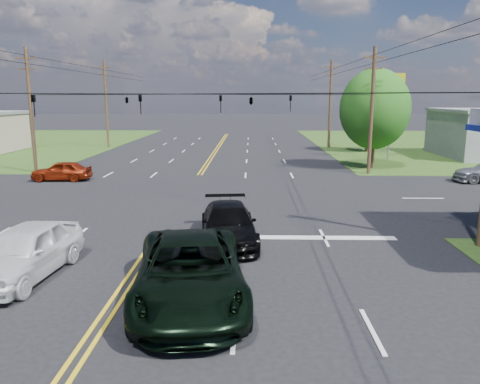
{
  "coord_description": "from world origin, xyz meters",
  "views": [
    {
      "loc": [
        3.91,
        -14.98,
        5.83
      ],
      "look_at": [
        3.41,
        6.0,
        1.56
      ],
      "focal_mm": 35.0,
      "sensor_mm": 36.0,
      "label": 1
    }
  ],
  "objects_px": {
    "pole_nw": "(31,109)",
    "pole_ne": "(372,109)",
    "pole_right_far": "(330,103)",
    "suv_black": "(228,224)",
    "pole_left_far": "(106,103)",
    "pickup_white": "(24,251)",
    "tree_right_a": "(375,109)",
    "tree_right_b": "(369,112)",
    "pickup_dkgreen": "(190,271)"
  },
  "relations": [
    {
      "from": "pole_nw",
      "to": "pole_ne",
      "type": "bearing_deg",
      "value": 0.0
    },
    {
      "from": "pole_right_far",
      "to": "suv_black",
      "type": "bearing_deg",
      "value": -105.26
    },
    {
      "from": "pole_left_far",
      "to": "pole_nw",
      "type": "bearing_deg",
      "value": -90.0
    },
    {
      "from": "pole_nw",
      "to": "pickup_white",
      "type": "relative_size",
      "value": 1.85
    },
    {
      "from": "tree_right_a",
      "to": "tree_right_b",
      "type": "xyz_separation_m",
      "value": [
        2.5,
        12.0,
        -0.65
      ]
    },
    {
      "from": "pole_ne",
      "to": "tree_right_a",
      "type": "relative_size",
      "value": 1.16
    },
    {
      "from": "pole_left_far",
      "to": "suv_black",
      "type": "xyz_separation_m",
      "value": [
        16.0,
        -36.66,
        -4.4
      ]
    },
    {
      "from": "pole_left_far",
      "to": "pole_right_far",
      "type": "distance_m",
      "value": 26.0
    },
    {
      "from": "tree_right_b",
      "to": "tree_right_a",
      "type": "bearing_deg",
      "value": -101.77
    },
    {
      "from": "pole_nw",
      "to": "pickup_white",
      "type": "xyz_separation_m",
      "value": [
        9.5,
        -21.56,
        -4.04
      ]
    },
    {
      "from": "tree_right_a",
      "to": "pickup_dkgreen",
      "type": "height_order",
      "value": "tree_right_a"
    },
    {
      "from": "pole_left_far",
      "to": "tree_right_b",
      "type": "distance_m",
      "value": 29.79
    },
    {
      "from": "pole_nw",
      "to": "tree_right_a",
      "type": "distance_m",
      "value": 27.17
    },
    {
      "from": "pole_nw",
      "to": "suv_black",
      "type": "distance_m",
      "value": 24.19
    },
    {
      "from": "tree_right_b",
      "to": "suv_black",
      "type": "xyz_separation_m",
      "value": [
        -13.5,
        -32.66,
        -3.45
      ]
    },
    {
      "from": "pole_nw",
      "to": "pole_right_far",
      "type": "height_order",
      "value": "pole_right_far"
    },
    {
      "from": "pole_nw",
      "to": "pole_right_far",
      "type": "relative_size",
      "value": 0.95
    },
    {
      "from": "tree_right_b",
      "to": "pickup_dkgreen",
      "type": "distance_m",
      "value": 41.06
    },
    {
      "from": "tree_right_a",
      "to": "suv_black",
      "type": "xyz_separation_m",
      "value": [
        -11.0,
        -20.66,
        -4.1
      ]
    },
    {
      "from": "pole_ne",
      "to": "pole_left_far",
      "type": "xyz_separation_m",
      "value": [
        -26.0,
        19.0,
        0.25
      ]
    },
    {
      "from": "pole_right_far",
      "to": "tree_right_b",
      "type": "relative_size",
      "value": 1.41
    },
    {
      "from": "tree_right_a",
      "to": "pole_ne",
      "type": "bearing_deg",
      "value": -108.43
    },
    {
      "from": "pickup_dkgreen",
      "to": "pole_nw",
      "type": "bearing_deg",
      "value": 116.11
    },
    {
      "from": "pole_left_far",
      "to": "pole_right_far",
      "type": "bearing_deg",
      "value": 0.0
    },
    {
      "from": "pole_nw",
      "to": "pickup_dkgreen",
      "type": "relative_size",
      "value": 1.42
    },
    {
      "from": "pole_left_far",
      "to": "tree_right_a",
      "type": "distance_m",
      "value": 31.39
    },
    {
      "from": "pole_right_far",
      "to": "tree_right_b",
      "type": "bearing_deg",
      "value": -48.81
    },
    {
      "from": "pole_nw",
      "to": "tree_right_a",
      "type": "xyz_separation_m",
      "value": [
        27.0,
        3.0,
        -0.05
      ]
    },
    {
      "from": "pole_ne",
      "to": "pole_right_far",
      "type": "height_order",
      "value": "pole_right_far"
    },
    {
      "from": "pole_ne",
      "to": "suv_black",
      "type": "bearing_deg",
      "value": -119.52
    },
    {
      "from": "pole_ne",
      "to": "tree_right_b",
      "type": "distance_m",
      "value": 15.42
    },
    {
      "from": "pole_nw",
      "to": "pickup_dkgreen",
      "type": "xyz_separation_m",
      "value": [
        15.17,
        -23.34,
        -3.99
      ]
    },
    {
      "from": "suv_black",
      "to": "pickup_dkgreen",
      "type": "bearing_deg",
      "value": -104.42
    },
    {
      "from": "pole_left_far",
      "to": "suv_black",
      "type": "distance_m",
      "value": 40.24
    },
    {
      "from": "pole_right_far",
      "to": "pickup_dkgreen",
      "type": "relative_size",
      "value": 1.5
    },
    {
      "from": "pole_nw",
      "to": "pole_right_far",
      "type": "xyz_separation_m",
      "value": [
        26.0,
        19.0,
        0.25
      ]
    },
    {
      "from": "suv_black",
      "to": "pickup_white",
      "type": "distance_m",
      "value": 7.58
    },
    {
      "from": "pole_nw",
      "to": "pickup_dkgreen",
      "type": "bearing_deg",
      "value": -56.98
    },
    {
      "from": "tree_right_b",
      "to": "suv_black",
      "type": "distance_m",
      "value": 35.51
    },
    {
      "from": "suv_black",
      "to": "tree_right_b",
      "type": "bearing_deg",
      "value": 61.41
    },
    {
      "from": "pole_ne",
      "to": "tree_right_a",
      "type": "xyz_separation_m",
      "value": [
        1.0,
        3.0,
        -0.05
      ]
    },
    {
      "from": "pole_right_far",
      "to": "tree_right_b",
      "type": "height_order",
      "value": "pole_right_far"
    },
    {
      "from": "pole_ne",
      "to": "pickup_dkgreen",
      "type": "relative_size",
      "value": 1.42
    },
    {
      "from": "pole_right_far",
      "to": "suv_black",
      "type": "relative_size",
      "value": 1.88
    },
    {
      "from": "pickup_white",
      "to": "pole_ne",
      "type": "bearing_deg",
      "value": 58.27
    },
    {
      "from": "tree_right_b",
      "to": "pickup_white",
      "type": "distance_m",
      "value": 41.81
    },
    {
      "from": "pole_right_far",
      "to": "pickup_white",
      "type": "bearing_deg",
      "value": -112.14
    },
    {
      "from": "pickup_dkgreen",
      "to": "suv_black",
      "type": "xyz_separation_m",
      "value": [
        0.83,
        5.69,
        -0.16
      ]
    },
    {
      "from": "pole_ne",
      "to": "tree_right_b",
      "type": "relative_size",
      "value": 1.34
    },
    {
      "from": "pickup_dkgreen",
      "to": "pickup_white",
      "type": "relative_size",
      "value": 1.3
    }
  ]
}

